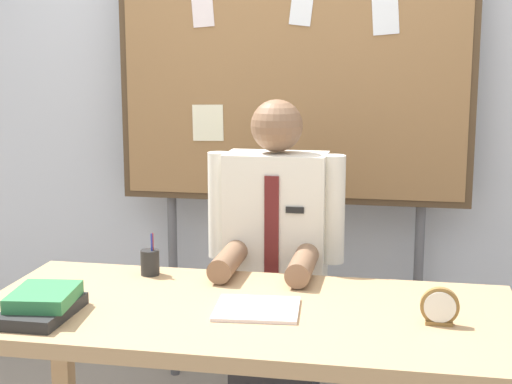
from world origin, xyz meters
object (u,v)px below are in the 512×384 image
person (276,283)px  open_notebook (257,309)px  bulletin_board (293,72)px  pen_holder (150,262)px  book_stack (43,304)px  desk_clock (440,308)px  desk (245,333)px

person → open_notebook: 0.64m
bulletin_board → pen_holder: 1.10m
open_notebook → bulletin_board: bearing=92.3°
person → book_stack: bearing=-127.2°
book_stack → open_notebook: size_ratio=1.12×
book_stack → desk_clock: size_ratio=2.54×
book_stack → desk_clock: bearing=7.2°
desk → bulletin_board: bearing=90.0°
book_stack → pen_holder: (0.19, 0.49, 0.01)m
pen_holder → bulletin_board: bearing=60.5°
book_stack → pen_holder: 0.53m
open_notebook → desk_clock: bearing=-2.1°
person → pen_holder: bearing=-143.7°
desk → person: person is taller
book_stack → open_notebook: (0.65, 0.17, -0.03)m
person → bulletin_board: bulletin_board is taller
desk → person: size_ratio=1.26×
person → book_stack: size_ratio=4.65×
bulletin_board → desk_clock: 1.42m
open_notebook → desk: bearing=155.0°
book_stack → pen_holder: size_ratio=1.87×
desk → desk_clock: (0.61, -0.04, 0.14)m
desk_clock → book_stack: bearing=-172.8°
book_stack → open_notebook: bearing=14.9°
open_notebook → book_stack: bearing=-165.1°
person → desk_clock: 0.91m
person → pen_holder: (-0.42, -0.31, 0.15)m
person → book_stack: 1.02m
book_stack → open_notebook: book_stack is taller
person → open_notebook: size_ratio=5.20×
person → bulletin_board: 0.95m
desk → open_notebook: (0.04, -0.02, 0.09)m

